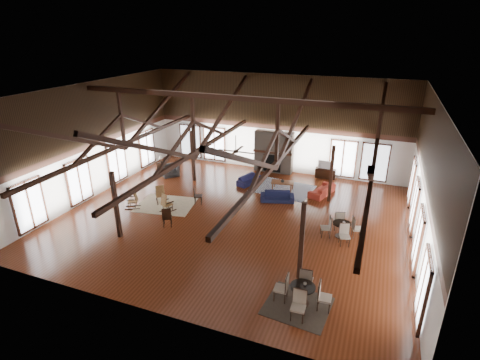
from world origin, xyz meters
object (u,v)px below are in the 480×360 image
at_px(sofa_navy_left, 249,180).
at_px(cafe_table_near, 302,292).
at_px(coffee_table, 283,183).
at_px(armchair, 170,170).
at_px(sofa_navy_front, 277,197).
at_px(tv_console, 325,173).
at_px(cafe_table_far, 342,227).
at_px(sofa_orange, 322,190).

distance_m(sofa_navy_left, cafe_table_near, 10.50).
distance_m(coffee_table, armchair, 7.10).
height_order(sofa_navy_left, cafe_table_near, cafe_table_near).
xyz_separation_m(sofa_navy_front, tv_console, (1.84, 4.25, 0.04)).
relative_size(coffee_table, tv_console, 1.12).
xyz_separation_m(cafe_table_far, tv_console, (-1.77, 6.76, -0.17)).
distance_m(sofa_navy_front, coffee_table, 1.57).
distance_m(sofa_navy_front, tv_console, 4.63).
bearing_deg(sofa_navy_left, sofa_navy_front, -109.59).
relative_size(sofa_navy_front, cafe_table_near, 0.92).
bearing_deg(tv_console, cafe_table_near, -84.55).
xyz_separation_m(coffee_table, cafe_table_near, (3.08, -8.95, 0.08)).
xyz_separation_m(coffee_table, cafe_table_far, (3.74, -4.06, 0.04)).
bearing_deg(armchair, cafe_table_near, -87.01).
height_order(coffee_table, tv_console, tv_console).
relative_size(sofa_orange, cafe_table_near, 1.00).
bearing_deg(cafe_table_near, sofa_orange, 95.57).
height_order(armchair, cafe_table_near, cafe_table_near).
relative_size(sofa_orange, tv_console, 1.59).
distance_m(sofa_navy_front, sofa_navy_left, 2.81).
xyz_separation_m(sofa_navy_left, tv_console, (4.04, 2.51, 0.06)).
bearing_deg(armchair, coffee_table, -43.92).
bearing_deg(sofa_navy_front, coffee_table, 78.23).
bearing_deg(sofa_orange, sofa_navy_left, -72.82).
height_order(sofa_navy_left, tv_console, tv_console).
xyz_separation_m(cafe_table_near, tv_console, (-1.11, 11.65, -0.20)).
relative_size(armchair, cafe_table_far, 0.56).
height_order(sofa_navy_front, coffee_table, sofa_navy_front).
bearing_deg(cafe_table_near, coffee_table, 108.99).
distance_m(coffee_table, tv_console, 3.34).
relative_size(sofa_navy_left, armchair, 1.62).
bearing_deg(cafe_table_far, sofa_orange, 110.08).
xyz_separation_m(sofa_navy_front, cafe_table_near, (2.95, -7.40, 0.24)).
bearing_deg(cafe_table_far, cafe_table_near, -97.65).
bearing_deg(coffee_table, cafe_table_near, -80.42).
bearing_deg(sofa_navy_front, armchair, 154.00).
height_order(cafe_table_near, tv_console, cafe_table_near).
distance_m(sofa_orange, tv_console, 2.54).
height_order(coffee_table, armchair, armchair).
relative_size(coffee_table, armchair, 1.32).
distance_m(armchair, cafe_table_far, 11.44).
distance_m(sofa_navy_left, sofa_orange, 4.26).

